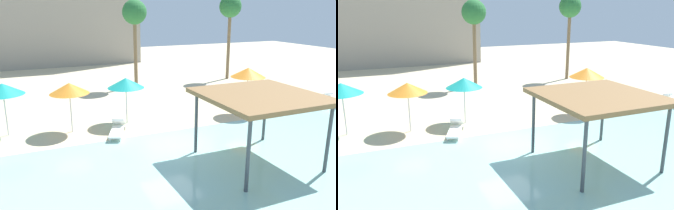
# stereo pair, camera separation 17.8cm
# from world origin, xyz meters

# --- Properties ---
(ground_plane) EXTENTS (80.00, 80.00, 0.00)m
(ground_plane) POSITION_xyz_m (0.00, 0.00, 0.00)
(ground_plane) COLOR beige
(lagoon_water) EXTENTS (44.00, 13.50, 0.04)m
(lagoon_water) POSITION_xyz_m (0.00, -5.25, 0.02)
(lagoon_water) COLOR #99D1C6
(lagoon_water) RESTS_ON ground
(shade_pavilion) EXTENTS (4.38, 4.38, 2.91)m
(shade_pavilion) POSITION_xyz_m (2.40, -3.22, 2.74)
(shade_pavilion) COLOR #42474C
(shade_pavilion) RESTS_ON ground
(beach_umbrella_teal_0) EXTENTS (1.99, 1.99, 2.55)m
(beach_umbrella_teal_0) POSITION_xyz_m (-0.99, 3.77, 2.27)
(beach_umbrella_teal_0) COLOR silver
(beach_umbrella_teal_0) RESTS_ON ground
(beach_umbrella_teal_2) EXTENTS (2.03, 2.03, 2.66)m
(beach_umbrella_teal_2) POSITION_xyz_m (-7.01, 4.34, 2.38)
(beach_umbrella_teal_2) COLOR silver
(beach_umbrella_teal_2) RESTS_ON ground
(beach_umbrella_orange_3) EXTENTS (2.04, 2.04, 2.80)m
(beach_umbrella_orange_3) POSITION_xyz_m (6.13, 2.59, 2.52)
(beach_umbrella_orange_3) COLOR silver
(beach_umbrella_orange_3) RESTS_ON ground
(beach_umbrella_orange_4) EXTENTS (1.97, 1.97, 2.57)m
(beach_umbrella_orange_4) POSITION_xyz_m (-3.99, 3.56, 2.30)
(beach_umbrella_orange_4) COLOR silver
(beach_umbrella_orange_4) RESTS_ON ground
(lounge_chair_0) EXTENTS (0.86, 1.96, 0.74)m
(lounge_chair_0) POSITION_xyz_m (6.62, 7.37, 0.33)
(lounge_chair_0) COLOR white
(lounge_chair_0) RESTS_ON ground
(lounge_chair_1) EXTENTS (1.28, 1.98, 0.74)m
(lounge_chair_1) POSITION_xyz_m (-2.02, 2.08, 0.33)
(lounge_chair_1) COLOR white
(lounge_chair_1) RESTS_ON ground
(lounge_chair_2) EXTENTS (1.00, 1.98, 0.74)m
(lounge_chair_2) POSITION_xyz_m (12.35, 1.80, 0.33)
(lounge_chair_2) COLOR white
(lounge_chair_2) RESTS_ON ground
(palm_tree_0) EXTENTS (1.90, 1.90, 7.25)m
(palm_tree_0) POSITION_xyz_m (11.05, 12.16, 6.09)
(palm_tree_0) COLOR brown
(palm_tree_0) RESTS_ON ground
(palm_tree_1) EXTENTS (1.90, 1.90, 6.82)m
(palm_tree_1) POSITION_xyz_m (2.40, 12.23, 5.69)
(palm_tree_1) COLOR brown
(palm_tree_1) RESTS_ON ground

